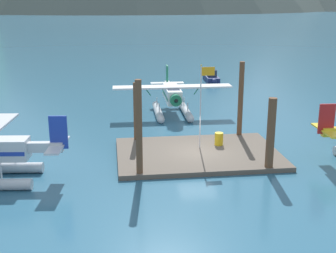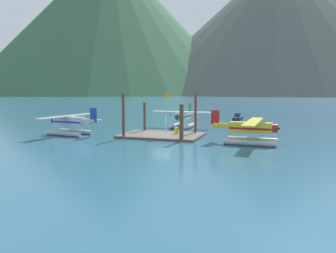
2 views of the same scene
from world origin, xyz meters
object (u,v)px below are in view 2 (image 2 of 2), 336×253
Objects in this scene: seaplane_white_bow_centre at (183,118)px; flagpole at (167,108)px; seaplane_silver_port_aft at (69,124)px; seaplane_yellow_stbd_aft at (251,131)px; fuel_drum at (177,130)px; boat_navy_open_north at (238,118)px.

flagpole is at bearing -86.42° from seaplane_white_bow_centre.
seaplane_silver_port_aft is (-12.50, -13.69, 0.00)m from seaplane_white_bow_centre.
flagpole is 12.07m from seaplane_yellow_stbd_aft.
seaplane_yellow_stbd_aft reaches higher than fuel_drum.
flagpole is at bearing -104.04° from boat_navy_open_north.
fuel_drum is 10.03m from seaplane_white_bow_centre.
seaplane_white_bow_centre is at bearing 101.11° from fuel_drum.
boat_navy_open_north is at bearing 78.49° from fuel_drum.
seaplane_yellow_stbd_aft is 2.13× the size of boat_navy_open_north.
fuel_drum is 0.08× the size of seaplane_white_bow_centre.
flagpole is 3.38m from fuel_drum.
seaplane_white_bow_centre is 2.13× the size of boat_navy_open_north.
seaplane_white_bow_centre and seaplane_yellow_stbd_aft have the same top height.
fuel_drum is at bearing -78.89° from seaplane_white_bow_centre.
seaplane_yellow_stbd_aft is (10.11, -3.64, 0.84)m from fuel_drum.
flagpole reaches higher than seaplane_yellow_stbd_aft.
seaplane_yellow_stbd_aft is at bearing -48.16° from seaplane_white_bow_centre.
flagpole is at bearing -163.83° from fuel_drum.
seaplane_white_bow_centre is 18.53m from seaplane_silver_port_aft.
boat_navy_open_north is at bearing 75.96° from flagpole.
seaplane_white_bow_centre is (-0.64, 10.18, -2.27)m from flagpole.
fuel_drum is 0.08× the size of seaplane_yellow_stbd_aft.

